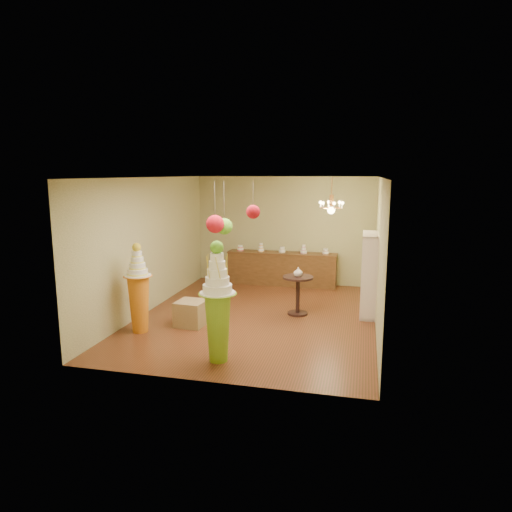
% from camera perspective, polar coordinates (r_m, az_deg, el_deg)
% --- Properties ---
extents(floor, '(6.50, 6.50, 0.00)m').
position_cam_1_polar(floor, '(10.05, 0.18, -7.57)').
color(floor, '#5C2F19').
rests_on(floor, ground).
extents(ceiling, '(6.50, 6.50, 0.00)m').
position_cam_1_polar(ceiling, '(9.56, 0.19, 9.79)').
color(ceiling, silver).
rests_on(ceiling, ground).
extents(wall_back, '(5.00, 0.04, 3.00)m').
position_cam_1_polar(wall_back, '(12.85, 3.53, 3.20)').
color(wall_back, tan).
rests_on(wall_back, ground).
extents(wall_front, '(5.00, 0.04, 3.00)m').
position_cam_1_polar(wall_front, '(6.64, -6.29, -3.60)').
color(wall_front, tan).
rests_on(wall_front, ground).
extents(wall_left, '(0.04, 6.50, 3.00)m').
position_cam_1_polar(wall_left, '(10.55, -13.15, 1.39)').
color(wall_left, tan).
rests_on(wall_left, ground).
extents(wall_right, '(0.04, 6.50, 3.00)m').
position_cam_1_polar(wall_right, '(9.45, 15.11, 0.28)').
color(wall_right, tan).
rests_on(wall_right, ground).
extents(pedestal_green, '(0.70, 0.70, 2.03)m').
position_cam_1_polar(pedestal_green, '(7.55, -4.79, -7.01)').
color(pedestal_green, '#7BAD26').
rests_on(pedestal_green, floor).
extents(pedestal_orange, '(0.63, 0.63, 1.78)m').
position_cam_1_polar(pedestal_orange, '(9.22, -14.43, -4.92)').
color(pedestal_orange, orange).
rests_on(pedestal_orange, floor).
extents(burlap_riser, '(0.61, 0.61, 0.51)m').
position_cam_1_polar(burlap_riser, '(9.52, -8.12, -7.09)').
color(burlap_riser, '#967D51').
rests_on(burlap_riser, floor).
extents(sideboard, '(3.04, 0.54, 1.16)m').
position_cam_1_polar(sideboard, '(12.74, 3.26, -1.51)').
color(sideboard, brown).
rests_on(sideboard, floor).
extents(shelving_unit, '(0.33, 1.20, 1.80)m').
position_cam_1_polar(shelving_unit, '(10.34, 13.95, -2.19)').
color(shelving_unit, silver).
rests_on(shelving_unit, floor).
extents(round_table, '(0.83, 0.83, 0.86)m').
position_cam_1_polar(round_table, '(10.10, 5.25, -4.24)').
color(round_table, black).
rests_on(round_table, floor).
extents(vase, '(0.25, 0.25, 0.20)m').
position_cam_1_polar(vase, '(10.00, 5.29, -1.98)').
color(vase, silver).
rests_on(vase, round_table).
extents(pom_red_left, '(0.30, 0.30, 0.90)m').
position_cam_1_polar(pom_red_left, '(7.68, -5.13, 4.01)').
color(pom_red_left, '#423D2F').
rests_on(pom_red_left, ceiling).
extents(pom_green_mid, '(0.28, 0.28, 0.96)m').
position_cam_1_polar(pom_green_mid, '(7.93, -3.98, 3.72)').
color(pom_green_mid, '#423D2F').
rests_on(pom_green_mid, ceiling).
extents(pom_red_right, '(0.22, 0.22, 0.63)m').
position_cam_1_polar(pom_red_right, '(7.30, -0.36, 5.54)').
color(pom_red_right, '#423D2F').
rests_on(pom_red_right, ceiling).
extents(chandelier, '(0.71, 0.71, 0.85)m').
position_cam_1_polar(chandelier, '(10.68, 9.38, 5.96)').
color(chandelier, '#DA914D').
rests_on(chandelier, ceiling).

